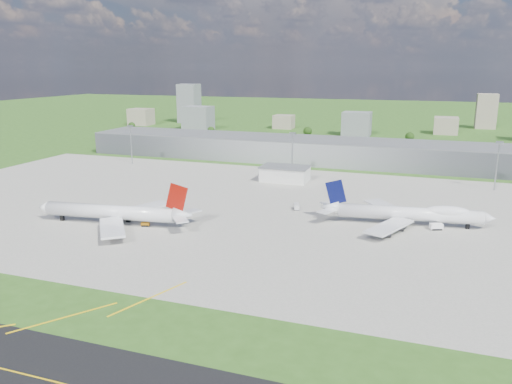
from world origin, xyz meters
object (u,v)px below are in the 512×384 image
(van_white_near, at_px, (296,207))
(airliner_red_twin, at_px, (116,213))
(airliner_blue_quad, at_px, (409,214))
(van_white_far, at_px, (436,227))
(tug_yellow, at_px, (145,224))

(van_white_near, bearing_deg, airliner_red_twin, 107.13)
(airliner_blue_quad, distance_m, van_white_far, 11.68)
(airliner_red_twin, bearing_deg, airliner_blue_quad, -168.16)
(van_white_near, relative_size, van_white_far, 1.02)
(tug_yellow, bearing_deg, airliner_blue_quad, 3.54)
(tug_yellow, bearing_deg, van_white_near, 24.03)
(tug_yellow, distance_m, van_white_near, 68.02)
(airliner_red_twin, relative_size, van_white_near, 12.28)
(airliner_red_twin, distance_m, van_white_far, 129.39)
(airliner_red_twin, relative_size, tug_yellow, 18.84)
(van_white_far, bearing_deg, airliner_red_twin, 173.58)
(van_white_far, bearing_deg, tug_yellow, 174.44)
(tug_yellow, relative_size, van_white_near, 0.65)
(van_white_far, bearing_deg, airliner_blue_quad, 144.98)
(airliner_blue_quad, height_order, van_white_far, airliner_blue_quad)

